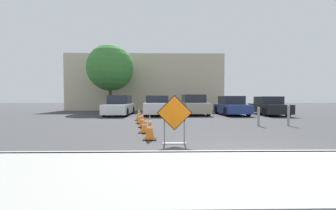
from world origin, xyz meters
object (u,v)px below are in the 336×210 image
parked_car_second (157,106)px  traffic_cone_fifth (139,114)px  traffic_cone_third (142,120)px  bollard_second (289,115)px  bollard_nearest (259,116)px  traffic_cone_nearest (150,127)px  traffic_cone_second (145,125)px  parked_car_fifth (268,106)px  road_closed_sign (175,117)px  parked_car_nearest (120,106)px  traffic_cone_fourth (140,117)px  parked_car_third (194,106)px  parked_car_fourth (231,106)px

parked_car_second → traffic_cone_fifth: bearing=76.0°
traffic_cone_third → bollard_second: 6.87m
bollard_nearest → traffic_cone_nearest: bearing=-145.5°
traffic_cone_second → parked_car_fifth: parked_car_fifth is taller
traffic_cone_nearest → traffic_cone_second: traffic_cone_nearest is taller
road_closed_sign → traffic_cone_second: size_ratio=2.31×
traffic_cone_third → parked_car_nearest: bearing=108.4°
bollard_second → traffic_cone_fourth: bearing=170.5°
parked_car_third → bollard_nearest: size_ratio=4.64×
traffic_cone_second → parked_car_second: bearing=88.5°
traffic_cone_second → parked_car_third: 9.79m
parked_car_fifth → traffic_cone_third: bearing=42.0°
bollard_second → traffic_cone_nearest: bearing=-152.0°
traffic_cone_fourth → bollard_nearest: bollard_nearest is taller
parked_car_fifth → parked_car_third: bearing=-0.9°
road_closed_sign → parked_car_fifth: 13.47m
traffic_cone_fifth → parked_car_third: 6.05m
traffic_cone_second → traffic_cone_nearest: bearing=-79.7°
road_closed_sign → traffic_cone_fifth: road_closed_sign is taller
parked_car_third → traffic_cone_third: bearing=62.6°
traffic_cone_third → parked_car_fourth: (6.26, 7.28, 0.33)m
parked_car_second → traffic_cone_nearest: bearing=89.1°
traffic_cone_nearest → bollard_nearest: bollard_nearest is taller
parked_car_nearest → parked_car_second: parked_car_nearest is taller
traffic_cone_fifth → parked_car_second: parked_car_second is taller
road_closed_sign → bollard_nearest: (4.17, 4.04, -0.29)m
traffic_cone_fourth → parked_car_fourth: size_ratio=0.17×
parked_car_fourth → bollard_nearest: (-0.83, -6.94, -0.20)m
parked_car_fourth → parked_car_second: bearing=-1.1°
traffic_cone_fifth → parked_car_second: size_ratio=0.17×
parked_car_second → parked_car_third: bearing=-172.3°
traffic_cone_third → traffic_cone_fifth: (-0.48, 3.05, 0.02)m
bollard_second → parked_car_second: bearing=132.8°
traffic_cone_fifth → parked_car_second: bearing=77.2°
bollard_nearest → traffic_cone_second: bearing=-159.8°
traffic_cone_second → parked_car_fourth: (6.02, 8.85, 0.39)m
traffic_cone_fourth → bollard_nearest: size_ratio=0.80×
parked_car_fourth → parked_car_fifth: parked_car_fourth is taller
traffic_cone_second → parked_car_third: size_ratio=0.15×
traffic_cone_fourth → parked_car_second: bearing=82.4°
traffic_cone_fifth → parked_car_second: 4.32m
road_closed_sign → traffic_cone_fourth: (-1.55, 5.24, -0.42)m
traffic_cone_fifth → traffic_cone_second: bearing=-81.1°
traffic_cone_fifth → parked_car_fifth: size_ratio=0.16×
traffic_cone_fifth → parked_car_third: parked_car_third is taller
road_closed_sign → traffic_cone_fifth: size_ratio=1.87×
traffic_cone_nearest → parked_car_fifth: (8.65, 10.26, 0.28)m
traffic_cone_third → parked_car_third: (3.37, 7.70, 0.38)m
parked_car_third → parked_car_fifth: parked_car_third is taller
road_closed_sign → parked_car_third: (2.10, 11.39, -0.04)m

